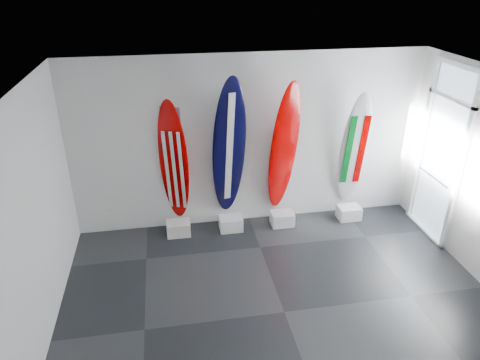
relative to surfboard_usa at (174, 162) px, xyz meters
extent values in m
plane|color=black|center=(1.30, -2.28, -1.32)|extent=(6.00, 6.00, 0.00)
plane|color=white|center=(1.30, -2.28, 1.68)|extent=(6.00, 6.00, 0.00)
plane|color=silver|center=(1.30, 0.22, 0.18)|extent=(6.00, 0.00, 6.00)
plane|color=silver|center=(-1.70, -2.28, 0.18)|extent=(0.00, 5.00, 5.00)
cube|color=white|center=(0.00, -0.10, -1.20)|extent=(0.40, 0.30, 0.24)
ellipsoid|color=#A00000|center=(0.00, 0.00, 0.00)|extent=(0.56, 0.45, 2.17)
cube|color=white|center=(0.92, -0.10, -1.20)|extent=(0.40, 0.30, 0.24)
ellipsoid|color=black|center=(0.92, 0.00, 0.17)|extent=(0.65, 0.56, 2.51)
cube|color=white|center=(1.85, -0.10, -1.20)|extent=(0.40, 0.30, 0.24)
ellipsoid|color=#A00000|center=(1.85, 0.00, 0.11)|extent=(0.66, 0.59, 2.39)
cube|color=white|center=(3.11, -0.10, -1.20)|extent=(0.40, 0.30, 0.24)
ellipsoid|color=silver|center=(3.11, 0.00, -0.01)|extent=(0.52, 0.47, 2.17)
cube|color=silver|center=(-1.15, 0.20, -0.97)|extent=(0.09, 0.02, 0.13)
camera|label=1|loc=(-0.07, -6.67, 2.88)|focal=33.04mm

